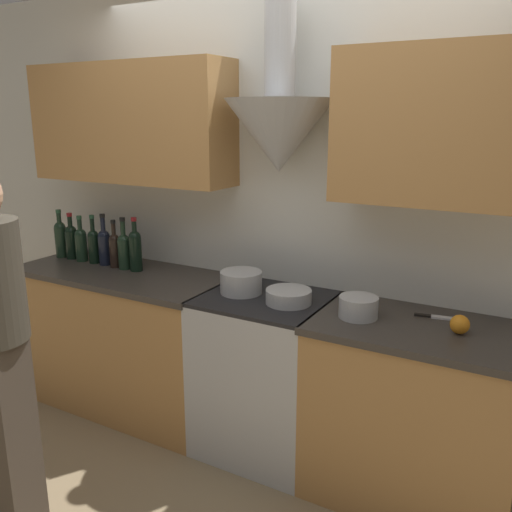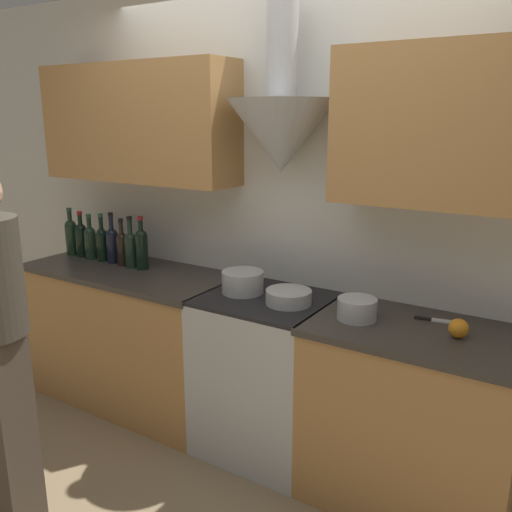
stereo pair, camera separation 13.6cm
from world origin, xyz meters
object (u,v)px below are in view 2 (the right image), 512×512
at_px(wine_bottle_2, 90,241).
at_px(wine_bottle_4, 112,243).
at_px(stove_range, 266,374).
at_px(wine_bottle_0, 71,235).
at_px(mixing_bowl, 289,297).
at_px(saucepan, 357,309).
at_px(stock_pot, 243,282).
at_px(wine_bottle_7, 142,247).
at_px(wine_bottle_5, 122,247).
at_px(wine_bottle_6, 131,247).
at_px(wine_bottle_1, 81,238).
at_px(wine_bottle_3, 102,242).
at_px(orange_fruit, 459,328).

xyz_separation_m(wine_bottle_2, wine_bottle_4, (0.20, 0.01, 0.01)).
xyz_separation_m(stove_range, wine_bottle_0, (-1.62, 0.06, 0.59)).
distance_m(wine_bottle_4, mixing_bowl, 1.37).
height_order(wine_bottle_4, saucepan, wine_bottle_4).
bearing_deg(mixing_bowl, wine_bottle_0, 177.11).
height_order(wine_bottle_0, saucepan, wine_bottle_0).
xyz_separation_m(wine_bottle_2, stock_pot, (1.27, -0.05, -0.06)).
bearing_deg(wine_bottle_7, wine_bottle_5, -179.32).
bearing_deg(wine_bottle_6, wine_bottle_1, 177.85).
height_order(stove_range, wine_bottle_2, wine_bottle_2).
xyz_separation_m(wine_bottle_7, stock_pot, (0.79, -0.05, -0.08)).
bearing_deg(saucepan, wine_bottle_0, 177.22).
height_order(wine_bottle_7, stock_pot, wine_bottle_7).
bearing_deg(wine_bottle_1, wine_bottle_5, -2.43).
bearing_deg(stock_pot, wine_bottle_2, 177.62).
bearing_deg(wine_bottle_0, saucepan, -2.78).
xyz_separation_m(stove_range, saucepan, (0.53, -0.04, 0.50)).
bearing_deg(wine_bottle_6, wine_bottle_3, 178.13).
distance_m(wine_bottle_1, mixing_bowl, 1.68).
bearing_deg(wine_bottle_3, wine_bottle_6, -1.87).
bearing_deg(wine_bottle_3, wine_bottle_0, 178.93).
bearing_deg(stove_range, wine_bottle_0, 177.75).
xyz_separation_m(wine_bottle_6, saucepan, (1.56, -0.09, -0.08)).
relative_size(wine_bottle_2, saucepan, 1.62).
xyz_separation_m(wine_bottle_4, saucepan, (1.74, -0.10, -0.08)).
distance_m(wine_bottle_7, stock_pot, 0.80).
distance_m(wine_bottle_5, orange_fruit, 2.11).
relative_size(wine_bottle_1, wine_bottle_2, 1.02).
distance_m(wine_bottle_2, wine_bottle_4, 0.20).
relative_size(stove_range, saucepan, 4.83).
height_order(mixing_bowl, orange_fruit, orange_fruit).
bearing_deg(wine_bottle_5, wine_bottle_0, 178.44).
bearing_deg(saucepan, orange_fruit, 3.39).
bearing_deg(stock_pot, wine_bottle_3, 177.16).
distance_m(wine_bottle_2, stock_pot, 1.27).
bearing_deg(stock_pot, stove_range, -0.13).
bearing_deg(saucepan, wine_bottle_6, 176.72).
relative_size(stock_pot, saucepan, 1.22).
bearing_deg(saucepan, wine_bottle_4, 176.67).
relative_size(stove_range, wine_bottle_0, 2.78).
xyz_separation_m(wine_bottle_6, orange_fruit, (2.02, -0.06, -0.09)).
bearing_deg(stock_pot, wine_bottle_7, 176.29).
bearing_deg(wine_bottle_4, wine_bottle_0, 179.59).
height_order(wine_bottle_2, wine_bottle_5, wine_bottle_5).
relative_size(stove_range, stock_pot, 3.95).
height_order(wine_bottle_0, wine_bottle_1, wine_bottle_0).
xyz_separation_m(stove_range, wine_bottle_3, (-1.31, 0.06, 0.58)).
height_order(wine_bottle_3, wine_bottle_5, wine_bottle_3).
xyz_separation_m(wine_bottle_0, saucepan, (2.15, -0.10, -0.09)).
bearing_deg(saucepan, wine_bottle_3, 176.93).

